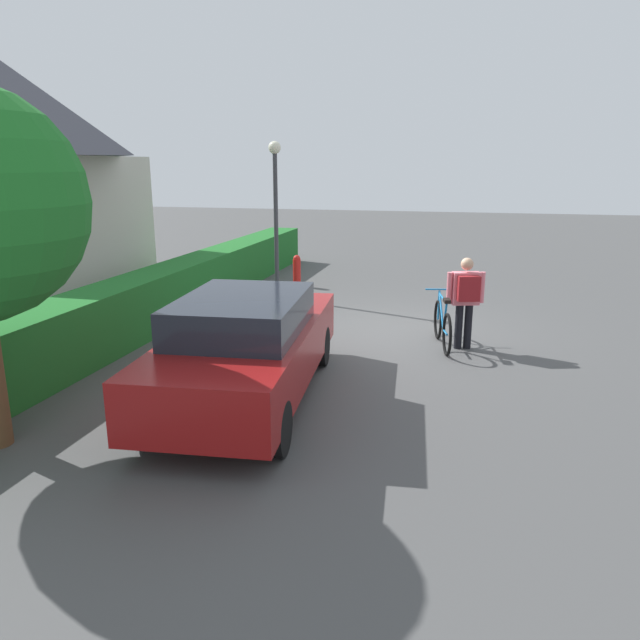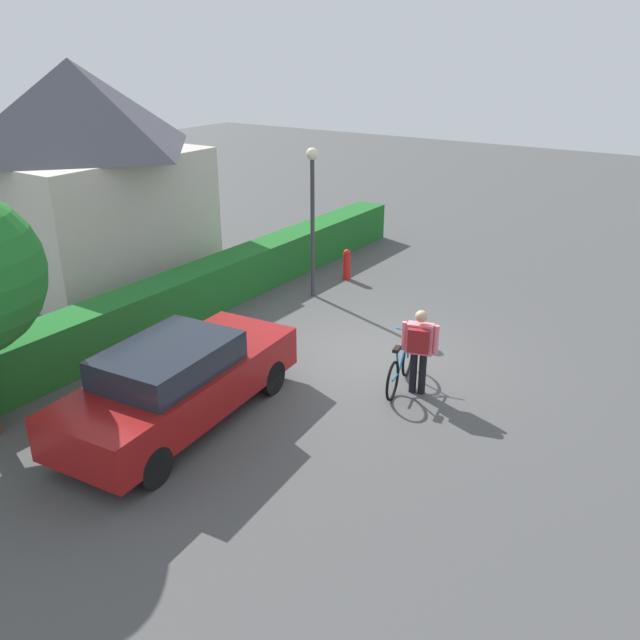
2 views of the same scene
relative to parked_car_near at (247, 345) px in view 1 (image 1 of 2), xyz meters
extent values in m
plane|color=#494949|center=(3.96, -1.40, -0.76)|extent=(60.00, 60.00, 0.00)
cube|color=#1D6524|center=(3.96, 3.11, -0.23)|extent=(15.47, 0.90, 1.06)
cube|color=beige|center=(4.13, 7.23, 0.86)|extent=(5.06, 4.52, 3.24)
cube|color=maroon|center=(0.05, 0.00, -0.11)|extent=(4.62, 2.06, 0.70)
cube|color=#1E232D|center=(-0.18, -0.02, 0.47)|extent=(2.25, 1.65, 0.46)
cylinder|color=black|center=(1.50, 0.88, -0.45)|extent=(0.63, 0.23, 0.61)
cylinder|color=black|center=(1.63, -0.60, -0.45)|extent=(0.63, 0.23, 0.61)
cylinder|color=black|center=(-1.54, 0.61, -0.45)|extent=(0.63, 0.23, 0.61)
cylinder|color=black|center=(-1.41, -0.87, -0.45)|extent=(0.63, 0.23, 0.61)
torus|color=black|center=(3.58, -2.29, -0.41)|extent=(0.71, 0.19, 0.71)
torus|color=black|center=(2.61, -2.48, -0.41)|extent=(0.71, 0.19, 0.71)
cylinder|color=#1972B2|center=(3.28, -2.35, -0.15)|extent=(0.63, 0.16, 0.57)
cylinder|color=#1972B2|center=(2.88, -2.43, -0.16)|extent=(0.23, 0.08, 0.53)
cylinder|color=#1972B2|center=(3.16, -2.37, 0.08)|extent=(0.75, 0.19, 0.04)
cylinder|color=#1972B2|center=(2.79, -2.45, -0.41)|extent=(0.38, 0.11, 0.05)
cylinder|color=#1972B2|center=(3.58, -2.29, -0.14)|extent=(0.04, 0.04, 0.52)
cube|color=black|center=(2.78, -2.45, 0.12)|extent=(0.24, 0.14, 0.06)
cylinder|color=#1972B2|center=(3.58, -2.29, 0.15)|extent=(0.13, 0.50, 0.03)
cylinder|color=black|center=(3.05, -2.66, -0.37)|extent=(0.13, 0.13, 0.77)
cylinder|color=black|center=(3.10, -2.81, -0.37)|extent=(0.13, 0.13, 0.77)
cube|color=#E5727F|center=(3.07, -2.73, 0.29)|extent=(0.32, 0.49, 0.55)
sphere|color=tan|center=(3.07, -2.73, 0.70)|extent=(0.21, 0.21, 0.21)
cylinder|color=#E5727F|center=(2.99, -2.47, 0.30)|extent=(0.09, 0.09, 0.52)
cylinder|color=#E5727F|center=(3.15, -3.00, 0.30)|extent=(0.09, 0.09, 0.52)
cube|color=maroon|center=(2.92, -2.78, 0.32)|extent=(0.26, 0.39, 0.42)
cylinder|color=#38383D|center=(6.10, 1.57, 0.89)|extent=(0.10, 0.10, 3.30)
sphere|color=#F2EDCC|center=(6.10, 1.57, 2.66)|extent=(0.28, 0.28, 0.28)
cylinder|color=red|center=(7.60, 1.52, -0.41)|extent=(0.20, 0.20, 0.70)
sphere|color=red|center=(7.60, 1.52, -0.04)|extent=(0.18, 0.18, 0.18)
camera|label=1|loc=(-7.06, -2.73, 2.30)|focal=33.64mm
camera|label=2|loc=(-6.56, -7.10, 5.00)|focal=37.39mm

